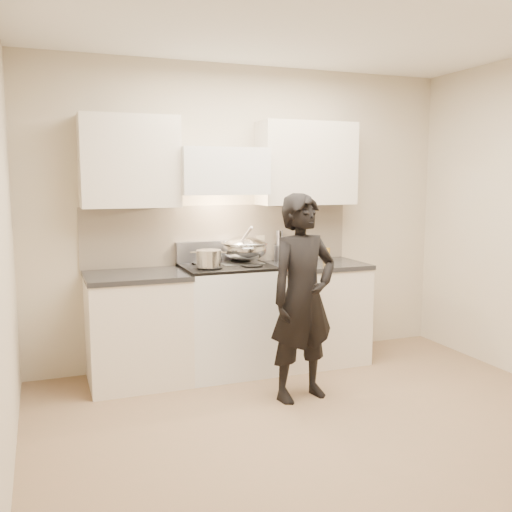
# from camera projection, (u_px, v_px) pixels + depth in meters

# --- Properties ---
(ground_plane) EXTENTS (4.00, 4.00, 0.00)m
(ground_plane) POSITION_uv_depth(u_px,v_px,m) (335.00, 431.00, 3.83)
(ground_plane) COLOR #85654B
(room_shell) EXTENTS (4.04, 3.54, 2.70)m
(room_shell) POSITION_uv_depth(u_px,v_px,m) (306.00, 192.00, 3.94)
(room_shell) COLOR #C0B4A1
(room_shell) RESTS_ON ground
(stove) EXTENTS (0.76, 0.65, 0.96)m
(stove) POSITION_uv_depth(u_px,v_px,m) (227.00, 318.00, 4.99)
(stove) COLOR silver
(stove) RESTS_ON ground
(counter_right) EXTENTS (0.92, 0.67, 0.92)m
(counter_right) POSITION_uv_depth(u_px,v_px,m) (312.00, 312.00, 5.28)
(counter_right) COLOR beige
(counter_right) RESTS_ON ground
(counter_left) EXTENTS (0.82, 0.67, 0.92)m
(counter_left) POSITION_uv_depth(u_px,v_px,m) (137.00, 328.00, 4.71)
(counter_left) COLOR beige
(counter_left) RESTS_ON ground
(wok) EXTENTS (0.42, 0.52, 0.34)m
(wok) POSITION_uv_depth(u_px,v_px,m) (244.00, 248.00, 5.07)
(wok) COLOR #BABABA
(wok) RESTS_ON stove
(stock_pot) EXTENTS (0.29, 0.28, 0.14)m
(stock_pot) POSITION_uv_depth(u_px,v_px,m) (209.00, 258.00, 4.73)
(stock_pot) COLOR #BABABA
(stock_pot) RESTS_ON stove
(utensil_crock) EXTENTS (0.11, 0.11, 0.29)m
(utensil_crock) POSITION_uv_depth(u_px,v_px,m) (280.00, 251.00, 5.35)
(utensil_crock) COLOR #A8ABBF
(utensil_crock) RESTS_ON counter_right
(spice_jar) EXTENTS (0.05, 0.05, 0.10)m
(spice_jar) POSITION_uv_depth(u_px,v_px,m) (287.00, 256.00, 5.31)
(spice_jar) COLOR orange
(spice_jar) RESTS_ON counter_right
(oil_glass) EXTENTS (0.07, 0.07, 0.12)m
(oil_glass) POSITION_uv_depth(u_px,v_px,m) (326.00, 254.00, 5.37)
(oil_glass) COLOR #A9751E
(oil_glass) RESTS_ON counter_right
(person) EXTENTS (0.64, 0.48, 1.58)m
(person) POSITION_uv_depth(u_px,v_px,m) (303.00, 298.00, 4.33)
(person) COLOR black
(person) RESTS_ON ground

